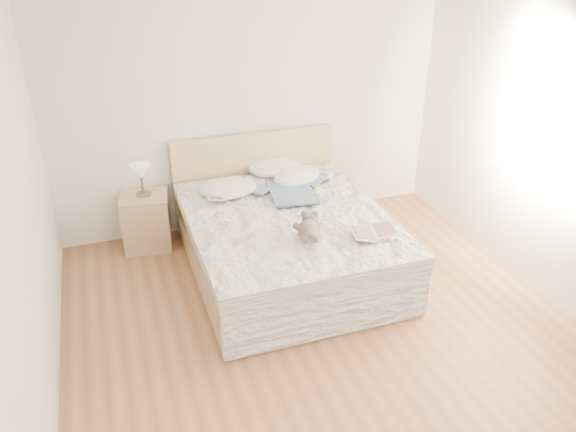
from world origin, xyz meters
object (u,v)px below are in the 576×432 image
object	(u,v)px
nightstand	(147,221)
table_lamp	(141,173)
bed	(285,239)
photo_book	(223,195)
childrens_book	(374,232)
teddy_bear	(308,235)

from	to	relation	value
nightstand	table_lamp	distance (m)	0.51
bed	table_lamp	world-z (taller)	bed
nightstand	table_lamp	world-z (taller)	table_lamp
nightstand	photo_book	world-z (taller)	photo_book
childrens_book	bed	bearing A→B (deg)	141.66
childrens_book	teddy_bear	size ratio (longest dim) A/B	1.29
nightstand	bed	bearing A→B (deg)	-35.38
table_lamp	teddy_bear	distance (m)	1.83
childrens_book	teddy_bear	bearing A→B (deg)	-177.72
bed	childrens_book	bearing A→B (deg)	-50.09
nightstand	photo_book	distance (m)	0.88
nightstand	teddy_bear	bearing A→B (deg)	-50.02
nightstand	table_lamp	bearing A→B (deg)	57.48
childrens_book	photo_book	bearing A→B (deg)	144.49
nightstand	teddy_bear	world-z (taller)	teddy_bear
nightstand	photo_book	xyz separation A→B (m)	(0.70, -0.39, 0.35)
nightstand	table_lamp	xyz separation A→B (m)	(0.01, 0.01, 0.51)
table_lamp	childrens_book	distance (m)	2.28
childrens_book	teddy_bear	world-z (taller)	teddy_bear
photo_book	teddy_bear	world-z (taller)	teddy_bear
bed	nightstand	xyz separation A→B (m)	(-1.16, 0.83, -0.03)
nightstand	childrens_book	distance (m)	2.30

